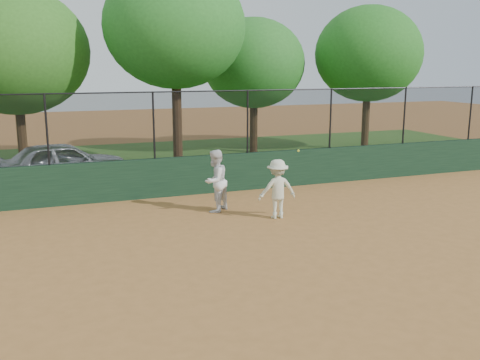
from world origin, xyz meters
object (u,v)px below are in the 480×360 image
object	(u,v)px
tree_2	(175,27)
parked_car	(63,163)
tree_3	(254,63)
tree_4	(369,54)
player_second	(215,181)
tree_1	(15,51)
player_main	(277,189)

from	to	relation	value
tree_2	parked_car	bearing A→B (deg)	-164.95
tree_3	parked_car	bearing A→B (deg)	-155.16
tree_4	parked_car	bearing A→B (deg)	-168.84
player_second	tree_4	world-z (taller)	tree_4
tree_1	parked_car	bearing A→B (deg)	-65.58
player_second	player_main	xyz separation A→B (m)	(1.32, -1.19, -0.08)
tree_1	tree_2	bearing A→B (deg)	-16.88
tree_1	tree_3	xyz separation A→B (m)	(9.90, 1.14, -0.41)
player_second	player_main	size ratio (longest dim) A/B	0.93
parked_car	tree_3	xyz separation A→B (m)	(8.61, 3.99, 3.32)
parked_car	player_main	distance (m)	8.16
tree_4	tree_3	bearing A→B (deg)	166.39
parked_car	tree_4	distance (m)	14.57
player_main	tree_2	xyz separation A→B (m)	(-0.73, 7.58, 4.57)
parked_car	tree_1	distance (m)	4.87
player_second	tree_2	distance (m)	7.83
parked_car	player_main	world-z (taller)	player_main
tree_4	player_second	bearing A→B (deg)	-141.78
tree_1	tree_2	xyz separation A→B (m)	(5.59, -1.70, 0.89)
player_main	tree_3	size ratio (longest dim) A/B	0.30
player_main	tree_2	bearing A→B (deg)	95.53
player_second	player_main	distance (m)	1.78
player_second	tree_3	world-z (taller)	tree_3
player_main	tree_4	size ratio (longest dim) A/B	0.28
tree_2	tree_3	distance (m)	5.33
parked_car	tree_2	bearing A→B (deg)	-86.00
player_second	tree_2	xyz separation A→B (m)	(0.58, 6.39, 4.49)
tree_1	tree_2	world-z (taller)	tree_2
player_second	tree_1	xyz separation A→B (m)	(-5.00, 8.09, 3.60)
tree_2	tree_3	xyz separation A→B (m)	(4.32, 2.83, -1.30)
tree_3	tree_1	bearing A→B (deg)	-173.46
player_second	tree_4	xyz separation A→B (m)	(10.11, 7.96, 3.61)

